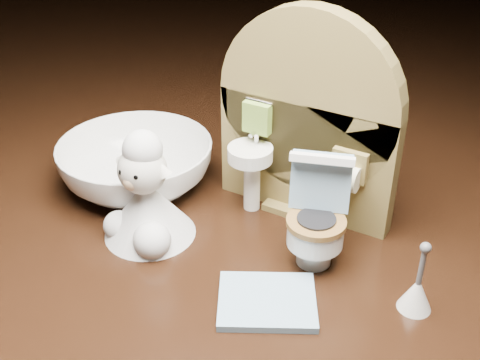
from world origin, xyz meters
name	(u,v)px	position (x,y,z in m)	size (l,w,h in m)	color
backdrop_panel	(306,129)	(0.00, 0.06, 0.07)	(0.13, 0.05, 0.15)	olive
toy_toilet	(317,221)	(0.03, 0.02, 0.03)	(0.04, 0.05, 0.08)	white
bath_mat	(267,301)	(0.03, -0.04, 0.00)	(0.06, 0.05, 0.00)	#7EA4C0
toilet_brush	(417,291)	(0.10, 0.00, 0.01)	(0.02, 0.02, 0.05)	white
plush_lamb	(146,201)	(-0.08, -0.02, 0.03)	(0.06, 0.06, 0.08)	silver
ceramic_bowl	(136,165)	(-0.13, 0.03, 0.02)	(0.12, 0.12, 0.04)	white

